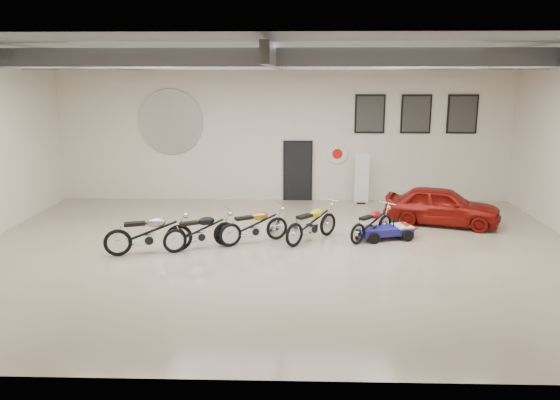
{
  "coord_description": "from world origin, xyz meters",
  "views": [
    {
      "loc": [
        0.42,
        -13.31,
        4.47
      ],
      "look_at": [
        0.0,
        1.2,
        1.1
      ],
      "focal_mm": 35.0,
      "sensor_mm": 36.0,
      "label": 1
    }
  ],
  "objects_px": {
    "motorcycle_silver": "(148,232)",
    "motorcycle_gold": "(254,225)",
    "vintage_car": "(442,206)",
    "go_kart": "(391,228)",
    "motorcycle_red": "(372,223)",
    "banner_stand": "(362,178)",
    "motorcycle_black": "(200,230)",
    "motorcycle_yellow": "(312,222)"
  },
  "relations": [
    {
      "from": "motorcycle_red",
      "to": "go_kart",
      "type": "relative_size",
      "value": 1.03
    },
    {
      "from": "banner_stand",
      "to": "vintage_car",
      "type": "distance_m",
      "value": 3.42
    },
    {
      "from": "motorcycle_black",
      "to": "motorcycle_gold",
      "type": "distance_m",
      "value": 1.47
    },
    {
      "from": "go_kart",
      "to": "vintage_car",
      "type": "height_order",
      "value": "vintage_car"
    },
    {
      "from": "motorcycle_silver",
      "to": "motorcycle_yellow",
      "type": "bearing_deg",
      "value": -1.91
    },
    {
      "from": "motorcycle_black",
      "to": "banner_stand",
      "type": "bearing_deg",
      "value": 17.51
    },
    {
      "from": "motorcycle_red",
      "to": "vintage_car",
      "type": "distance_m",
      "value": 2.85
    },
    {
      "from": "vintage_car",
      "to": "go_kart",
      "type": "bearing_deg",
      "value": 149.15
    },
    {
      "from": "motorcycle_black",
      "to": "motorcycle_yellow",
      "type": "relative_size",
      "value": 0.97
    },
    {
      "from": "motorcycle_red",
      "to": "vintage_car",
      "type": "relative_size",
      "value": 0.53
    },
    {
      "from": "banner_stand",
      "to": "motorcycle_black",
      "type": "distance_m",
      "value": 7.13
    },
    {
      "from": "banner_stand",
      "to": "motorcycle_black",
      "type": "xyz_separation_m",
      "value": [
        -4.79,
        -5.26,
        -0.4
      ]
    },
    {
      "from": "motorcycle_gold",
      "to": "motorcycle_red",
      "type": "height_order",
      "value": "motorcycle_gold"
    },
    {
      "from": "banner_stand",
      "to": "motorcycle_silver",
      "type": "relative_size",
      "value": 0.84
    },
    {
      "from": "motorcycle_black",
      "to": "motorcycle_yellow",
      "type": "bearing_deg",
      "value": -15.36
    },
    {
      "from": "motorcycle_silver",
      "to": "vintage_car",
      "type": "height_order",
      "value": "vintage_car"
    },
    {
      "from": "motorcycle_gold",
      "to": "vintage_car",
      "type": "height_order",
      "value": "vintage_car"
    },
    {
      "from": "motorcycle_silver",
      "to": "go_kart",
      "type": "relative_size",
      "value": 1.24
    },
    {
      "from": "banner_stand",
      "to": "motorcycle_black",
      "type": "height_order",
      "value": "banner_stand"
    },
    {
      "from": "banner_stand",
      "to": "motorcycle_silver",
      "type": "height_order",
      "value": "banner_stand"
    },
    {
      "from": "go_kart",
      "to": "vintage_car",
      "type": "distance_m",
      "value": 2.36
    },
    {
      "from": "motorcycle_black",
      "to": "motorcycle_yellow",
      "type": "distance_m",
      "value": 3.02
    },
    {
      "from": "banner_stand",
      "to": "motorcycle_yellow",
      "type": "height_order",
      "value": "banner_stand"
    },
    {
      "from": "motorcycle_red",
      "to": "go_kart",
      "type": "bearing_deg",
      "value": -36.09
    },
    {
      "from": "motorcycle_black",
      "to": "go_kart",
      "type": "bearing_deg",
      "value": -18.52
    },
    {
      "from": "motorcycle_silver",
      "to": "go_kart",
      "type": "height_order",
      "value": "motorcycle_silver"
    },
    {
      "from": "motorcycle_black",
      "to": "go_kart",
      "type": "xyz_separation_m",
      "value": [
        5.13,
        1.06,
        -0.19
      ]
    },
    {
      "from": "motorcycle_black",
      "to": "go_kart",
      "type": "height_order",
      "value": "motorcycle_black"
    },
    {
      "from": "motorcycle_black",
      "to": "go_kart",
      "type": "distance_m",
      "value": 5.24
    },
    {
      "from": "banner_stand",
      "to": "motorcycle_yellow",
      "type": "relative_size",
      "value": 0.9
    },
    {
      "from": "motorcycle_red",
      "to": "vintage_car",
      "type": "bearing_deg",
      "value": -11.2
    },
    {
      "from": "banner_stand",
      "to": "motorcycle_red",
      "type": "xyz_separation_m",
      "value": [
        -0.22,
        -4.31,
        -0.44
      ]
    },
    {
      "from": "motorcycle_silver",
      "to": "vintage_car",
      "type": "relative_size",
      "value": 0.64
    },
    {
      "from": "motorcycle_black",
      "to": "vintage_car",
      "type": "distance_m",
      "value": 7.37
    },
    {
      "from": "motorcycle_silver",
      "to": "motorcycle_gold",
      "type": "xyz_separation_m",
      "value": [
        2.61,
        0.96,
        -0.05
      ]
    },
    {
      "from": "vintage_car",
      "to": "banner_stand",
      "type": "bearing_deg",
      "value": 56.5
    },
    {
      "from": "motorcycle_yellow",
      "to": "vintage_car",
      "type": "height_order",
      "value": "vintage_car"
    },
    {
      "from": "motorcycle_gold",
      "to": "motorcycle_red",
      "type": "relative_size",
      "value": 1.09
    },
    {
      "from": "banner_stand",
      "to": "motorcycle_gold",
      "type": "relative_size",
      "value": 0.93
    },
    {
      "from": "motorcycle_gold",
      "to": "motorcycle_silver",
      "type": "bearing_deg",
      "value": 171.48
    },
    {
      "from": "motorcycle_yellow",
      "to": "motorcycle_red",
      "type": "height_order",
      "value": "motorcycle_yellow"
    },
    {
      "from": "motorcycle_silver",
      "to": "motorcycle_gold",
      "type": "height_order",
      "value": "motorcycle_silver"
    }
  ]
}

